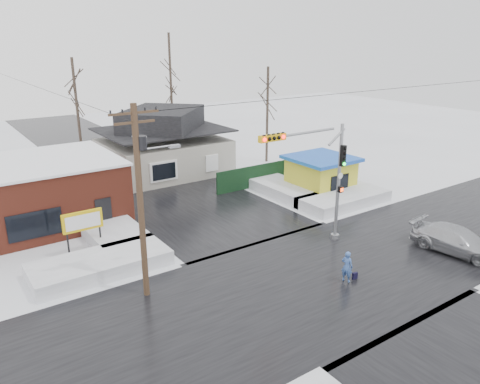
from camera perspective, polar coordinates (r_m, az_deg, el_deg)
ground at (r=24.50m, az=9.91°, el=-10.18°), size 120.00×120.00×0.00m
road_ns at (r=24.49m, az=9.91°, el=-10.16°), size 10.00×120.00×0.02m
road_ew at (r=24.49m, az=9.91°, el=-10.16°), size 120.00×10.00×0.02m
snowbank_nw at (r=25.54m, az=-16.64°, el=-8.46°), size 7.00×3.00×0.80m
snowbank_ne at (r=34.78m, az=12.54°, el=-0.84°), size 7.00×3.00×0.80m
snowbank_nside_w at (r=30.45m, az=-16.14°, el=-3.95°), size 3.00×8.00×0.80m
snowbank_nside_e at (r=36.89m, az=4.75°, el=0.66°), size 3.00×8.00×0.80m
traffic_signal at (r=26.35m, az=9.75°, el=2.58°), size 6.05×0.68×7.00m
utility_pole at (r=21.03m, az=-11.96°, el=0.00°), size 3.15×0.44×9.00m
brick_building at (r=32.75m, az=-25.32°, el=-0.33°), size 12.20×8.20×4.12m
marquee_sign at (r=27.14m, az=-18.64°, el=-3.52°), size 2.20×0.21×2.55m
house at (r=41.91m, az=-9.32°, el=5.79°), size 10.40×8.40×5.76m
kiosk at (r=36.78m, az=9.79°, el=2.13°), size 4.60×4.60×2.88m
fence at (r=37.95m, az=2.27°, el=2.01°), size 8.00×0.12×1.80m
tree_far_left at (r=42.75m, az=-19.55°, el=12.49°), size 3.00×3.00×10.00m
tree_far_mid at (r=48.13m, az=-8.56°, el=15.76°), size 3.00×3.00×12.00m
tree_far_right at (r=44.73m, az=3.41°, el=12.68°), size 3.00×3.00×9.00m
pedestrian at (r=23.98m, az=12.91°, el=-8.87°), size 0.56×0.68×1.62m
car at (r=29.03m, az=24.93°, el=-5.41°), size 2.76×5.29×1.47m
shopping_bag at (r=24.55m, az=13.82°, el=-9.93°), size 0.29×0.15×0.35m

